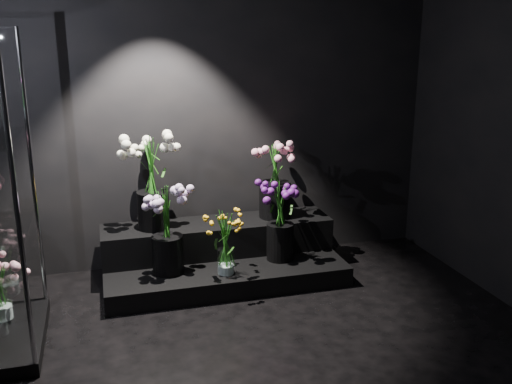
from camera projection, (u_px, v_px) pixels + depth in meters
name	position (u px, v px, depth m)	size (l,w,h in m)	color
floor	(280.00, 378.00, 3.48)	(4.00, 4.00, 0.00)	black
wall_back	(211.00, 108.00, 4.96)	(4.00, 4.00, 0.00)	black
display_riser	(221.00, 255.00, 4.91)	(1.99, 0.88, 0.44)	black
bouquet_orange_bells	(226.00, 243.00, 4.50)	(0.32, 0.32, 0.52)	white
bouquet_lilac	(167.00, 224.00, 4.50)	(0.47, 0.47, 0.72)	black
bouquet_purple	(280.00, 215.00, 4.77)	(0.35, 0.35, 0.68)	black
bouquet_cream_roses	(152.00, 176.00, 4.68)	(0.41, 0.41, 0.78)	black
bouquet_pink_roses	(275.00, 178.00, 5.00)	(0.36, 0.36, 0.66)	black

